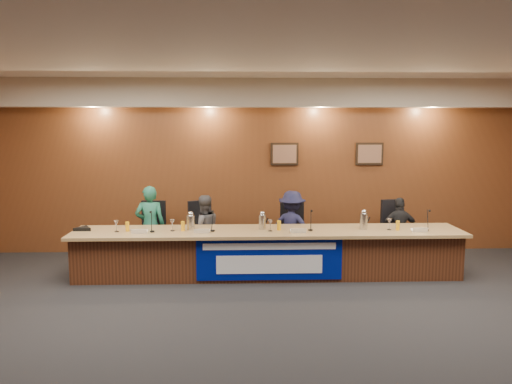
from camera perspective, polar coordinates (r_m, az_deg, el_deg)
floor at (r=5.84m, az=2.77°, el=-16.45°), size 10.00×10.00×0.00m
ceiling at (r=5.40m, az=3.00°, el=16.33°), size 10.00×8.00×0.04m
wall_back at (r=9.36m, az=0.81°, el=2.85°), size 10.00×0.04×3.20m
soffit at (r=9.09m, az=0.90°, el=11.22°), size 10.00×0.50×0.50m
dais_body at (r=7.99m, az=1.35°, el=-7.10°), size 6.00×0.80×0.70m
dais_top at (r=7.86m, az=1.38°, el=-4.54°), size 6.10×0.95×0.05m
banner at (r=7.58m, az=1.54°, el=-7.68°), size 2.20×0.02×0.65m
banner_text_upper at (r=7.52m, az=1.55°, el=-6.23°), size 2.00×0.01×0.10m
banner_text_lower at (r=7.59m, az=1.54°, el=-8.28°), size 1.60×0.01×0.28m
wall_photo_left at (r=9.34m, az=3.28°, el=4.36°), size 0.52×0.04×0.42m
wall_photo_right at (r=9.62m, az=12.84°, el=4.28°), size 0.52×0.04×0.42m
panelist_a at (r=8.66m, az=-12.00°, el=-3.82°), size 0.52×0.36×1.38m
panelist_b at (r=8.56m, az=-6.00°, el=-4.38°), size 0.71×0.63×1.21m
panelist_c at (r=8.58m, az=4.13°, el=-4.11°), size 0.94×0.76×1.28m
panelist_d at (r=8.99m, az=16.08°, el=-4.26°), size 0.69×0.32×1.15m
office_chair_a at (r=8.80m, az=-11.85°, el=-5.02°), size 0.50×0.50×0.08m
office_chair_b at (r=8.69m, az=-5.94°, el=-5.05°), size 0.63×0.63×0.08m
office_chair_c at (r=8.71m, az=4.05°, el=-4.99°), size 0.55×0.55×0.08m
office_chair_d at (r=9.10m, az=15.87°, el=-4.72°), size 0.57×0.57×0.08m
nameplate_a at (r=7.77m, az=-13.23°, el=-4.36°), size 0.24×0.08×0.10m
microphone_a at (r=7.87m, az=-11.77°, el=-4.43°), size 0.07×0.07×0.02m
juice_glass_a at (r=7.99m, az=-14.48°, el=-3.84°), size 0.06×0.06×0.15m
water_glass_a at (r=7.99m, az=-15.67°, el=-3.78°), size 0.08×0.08×0.18m
nameplate_b at (r=7.64m, az=-6.23°, el=-4.41°), size 0.24×0.08×0.10m
microphone_b at (r=7.78m, az=-4.98°, el=-4.42°), size 0.07×0.07×0.02m
juice_glass_b at (r=7.85m, az=-8.35°, el=-3.88°), size 0.06×0.06×0.15m
water_glass_b at (r=7.87m, az=-9.54°, el=-3.78°), size 0.08×0.08×0.18m
nameplate_c at (r=7.64m, az=4.88°, el=-4.38°), size 0.24×0.08×0.10m
microphone_c at (r=7.84m, az=6.24°, el=-4.35°), size 0.07×0.07×0.02m
juice_glass_c at (r=7.84m, az=2.64°, el=-3.83°), size 0.06×0.06×0.15m
water_glass_c at (r=7.75m, az=1.64°, el=-3.85°), size 0.08×0.08×0.18m
nameplate_d at (r=8.07m, az=18.26°, el=-4.09°), size 0.24×0.08×0.10m
microphone_d at (r=8.25m, az=18.89°, el=-4.12°), size 0.07×0.07×0.02m
juice_glass_d at (r=8.13m, az=15.90°, el=-3.70°), size 0.06×0.06×0.15m
water_glass_d at (r=8.11m, az=14.99°, el=-3.59°), size 0.08×0.08×0.18m
carafe_left at (r=7.91m, az=-7.47°, el=-3.50°), size 0.13×0.13×0.23m
carafe_mid at (r=7.89m, az=0.72°, el=-3.46°), size 0.11×0.11×0.23m
carafe_right at (r=8.06m, az=12.20°, el=-3.30°), size 0.12×0.12×0.25m
speakerphone at (r=8.28m, az=-19.12°, el=-3.98°), size 0.32×0.32×0.05m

